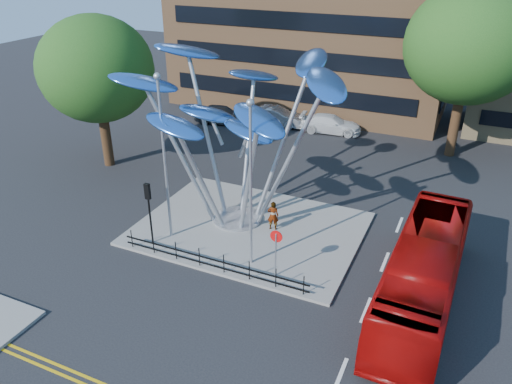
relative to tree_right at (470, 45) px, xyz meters
The scene contains 15 objects.
ground 24.75m from the tree_right, 109.98° to the right, with size 120.00×120.00×0.00m, color black.
traffic_island 20.01m from the tree_right, 119.36° to the right, with size 12.00×9.00×0.15m, color slate.
tree_right is the anchor object (origin of this frame).
tree_left 25.09m from the tree_right, 151.39° to the right, with size 7.60×7.60×10.32m.
leaf_sculpture 18.37m from the tree_right, 123.31° to the right, with size 12.72×9.54×9.51m.
street_lamp_left 22.49m from the tree_right, 124.05° to the right, with size 0.36×0.36×8.80m.
street_lamp_right 20.64m from the tree_right, 111.54° to the right, with size 0.36×0.36×8.30m.
traffic_light_island 24.06m from the tree_right, 123.69° to the right, with size 0.28×0.18×3.42m.
no_entry_sign_island 21.31m from the tree_right, 107.12° to the right, with size 0.60×0.10×2.45m.
pedestrian_railing_front 23.43m from the tree_right, 113.91° to the right, with size 10.00×0.06×1.00m.
red_bus 19.60m from the tree_right, 88.45° to the right, with size 2.66×11.37×3.17m, color #930706.
pedestrian 18.81m from the tree_right, 116.43° to the right, with size 0.61×0.40×1.69m, color gray.
parked_car_left 20.26m from the tree_right, behind, with size 1.92×4.77×1.62m, color #474B4F.
parked_car_mid 16.14m from the tree_right, behind, with size 1.71×4.91×1.62m, color #979A9E.
parked_car_right 12.07m from the tree_right, behind, with size 2.06×5.06×1.47m, color silver.
Camera 1 is at (9.23, -15.50, 14.42)m, focal length 35.00 mm.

